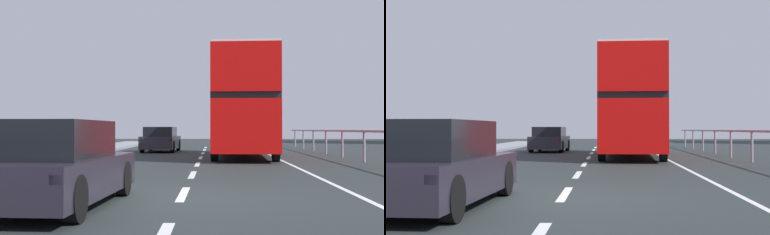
{
  "view_description": "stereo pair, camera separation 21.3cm",
  "coord_description": "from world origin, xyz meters",
  "views": [
    {
      "loc": [
        0.6,
        -9.97,
        1.24
      ],
      "look_at": [
        -0.1,
        6.95,
        1.6
      ],
      "focal_mm": 51.36,
      "sensor_mm": 36.0,
      "label": 1
    },
    {
      "loc": [
        0.81,
        -9.96,
        1.24
      ],
      "look_at": [
        -0.1,
        6.95,
        1.6
      ],
      "focal_mm": 51.36,
      "sensor_mm": 36.0,
      "label": 2
    }
  ],
  "objects": [
    {
      "name": "lane_paint_markings",
      "position": [
        1.92,
        8.23,
        0.0
      ],
      "size": [
        3.39,
        46.0,
        0.01
      ],
      "color": "silver",
      "rests_on": "ground"
    },
    {
      "name": "bridge_side_railing",
      "position": [
        6.18,
        9.0,
        0.96
      ],
      "size": [
        0.1,
        42.0,
        1.2
      ],
      "color": "gray",
      "rests_on": "ground"
    },
    {
      "name": "double_decker_bus_red",
      "position": [
        1.88,
        14.54,
        2.39
      ],
      "size": [
        2.89,
        10.2,
        4.47
      ],
      "rotation": [
        0.0,
        0.0,
        -0.03
      ],
      "color": "red",
      "rests_on": "ground"
    },
    {
      "name": "ground_plane",
      "position": [
        0.0,
        0.0,
        -0.05
      ],
      "size": [
        73.3,
        120.0,
        0.1
      ],
      "primitive_type": "cube",
      "color": "#252D2D"
    },
    {
      "name": "hatchback_car_near",
      "position": [
        -2.01,
        -1.38,
        0.66
      ],
      "size": [
        2.05,
        4.48,
        1.37
      ],
      "rotation": [
        0.0,
        0.0,
        -0.04
      ],
      "color": "#24202C",
      "rests_on": "ground"
    },
    {
      "name": "sedan_car_ahead",
      "position": [
        -2.34,
        20.03,
        0.66
      ],
      "size": [
        1.95,
        4.25,
        1.36
      ],
      "rotation": [
        0.0,
        0.0,
        -0.04
      ],
      "color": "#25252E",
      "rests_on": "ground"
    }
  ]
}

